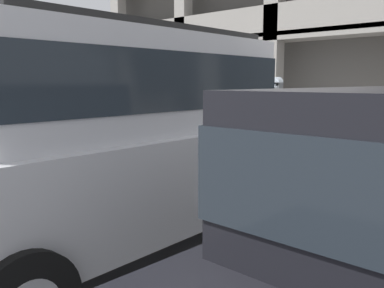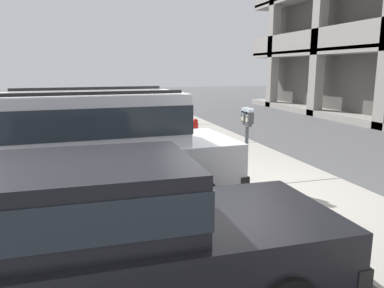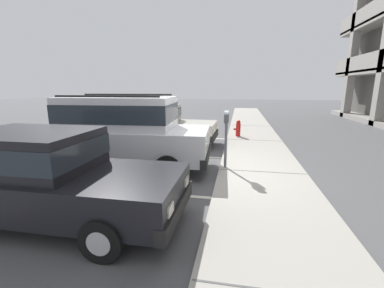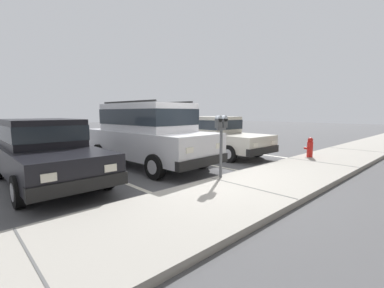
{
  "view_description": "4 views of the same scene",
  "coord_description": "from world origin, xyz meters",
  "px_view_note": "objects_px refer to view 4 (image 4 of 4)",
  "views": [
    {
      "loc": [
        3.21,
        -4.82,
        1.57
      ],
      "look_at": [
        -0.28,
        -1.18,
        0.83
      ],
      "focal_mm": 40.0,
      "sensor_mm": 36.0,
      "label": 1
    },
    {
      "loc": [
        6.34,
        -2.64,
        2.37
      ],
      "look_at": [
        -0.29,
        -0.73,
        0.97
      ],
      "focal_mm": 35.0,
      "sensor_mm": 36.0,
      "label": 2
    },
    {
      "loc": [
        6.43,
        0.67,
        2.24
      ],
      "look_at": [
        0.22,
        -0.48,
        0.82
      ],
      "focal_mm": 24.0,
      "sensor_mm": 36.0,
      "label": 3
    },
    {
      "loc": [
        4.52,
        4.33,
        1.7
      ],
      "look_at": [
        -0.08,
        -0.54,
        0.88
      ],
      "focal_mm": 24.0,
      "sensor_mm": 36.0,
      "label": 4
    }
  ],
  "objects_px": {
    "red_sedan": "(214,135)",
    "fire_hydrant": "(310,147)",
    "dark_hatchback": "(45,150)",
    "silver_suv": "(148,132)",
    "parking_meter_near": "(221,132)"
  },
  "relations": [
    {
      "from": "red_sedan",
      "to": "fire_hydrant",
      "type": "distance_m",
      "value": 3.55
    },
    {
      "from": "dark_hatchback",
      "to": "fire_hydrant",
      "type": "xyz_separation_m",
      "value": [
        -7.66,
        3.14,
        -0.36
      ]
    },
    {
      "from": "fire_hydrant",
      "to": "silver_suv",
      "type": "bearing_deg",
      "value": -33.46
    },
    {
      "from": "silver_suv",
      "to": "red_sedan",
      "type": "distance_m",
      "value": 3.2
    },
    {
      "from": "silver_suv",
      "to": "fire_hydrant",
      "type": "xyz_separation_m",
      "value": [
        -4.75,
        3.14,
        -0.62
      ]
    },
    {
      "from": "silver_suv",
      "to": "red_sedan",
      "type": "bearing_deg",
      "value": 177.17
    },
    {
      "from": "silver_suv",
      "to": "dark_hatchback",
      "type": "height_order",
      "value": "silver_suv"
    },
    {
      "from": "parking_meter_near",
      "to": "fire_hydrant",
      "type": "height_order",
      "value": "parking_meter_near"
    },
    {
      "from": "parking_meter_near",
      "to": "fire_hydrant",
      "type": "xyz_separation_m",
      "value": [
        -4.54,
        0.3,
        -0.78
      ]
    },
    {
      "from": "silver_suv",
      "to": "fire_hydrant",
      "type": "distance_m",
      "value": 5.72
    },
    {
      "from": "silver_suv",
      "to": "fire_hydrant",
      "type": "height_order",
      "value": "silver_suv"
    },
    {
      "from": "silver_suv",
      "to": "fire_hydrant",
      "type": "bearing_deg",
      "value": 143.16
    },
    {
      "from": "dark_hatchback",
      "to": "parking_meter_near",
      "type": "relative_size",
      "value": 2.97
    },
    {
      "from": "red_sedan",
      "to": "parking_meter_near",
      "type": "xyz_separation_m",
      "value": [
        2.98,
        2.87,
        0.42
      ]
    },
    {
      "from": "parking_meter_near",
      "to": "fire_hydrant",
      "type": "bearing_deg",
      "value": 176.25
    }
  ]
}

